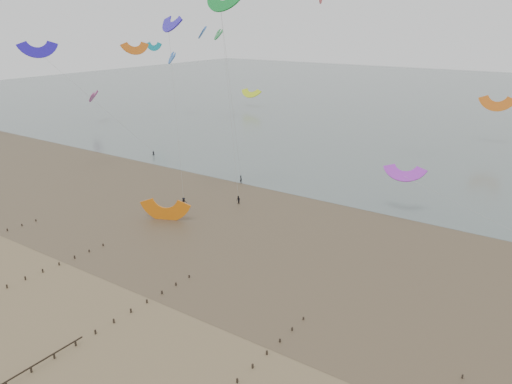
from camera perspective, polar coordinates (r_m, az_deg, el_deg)
ground at (r=65.99m, az=-17.44°, el=-12.53°), size 500.00×500.00×0.00m
sea_and_shore at (r=90.59m, az=-2.01°, el=-2.73°), size 500.00×665.00×0.03m
kitesurfer_lead at (r=108.28m, az=-1.74°, el=1.46°), size 0.78×0.70×1.79m
kitesurfers at (r=88.77m, az=10.67°, el=-2.95°), size 109.28×24.06×1.80m
grounded_kite at (r=90.26m, az=-10.27°, el=-3.13°), size 9.45×8.55×4.24m
kites_airborne at (r=142.88m, az=7.30°, el=14.12°), size 243.82×123.50×44.50m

